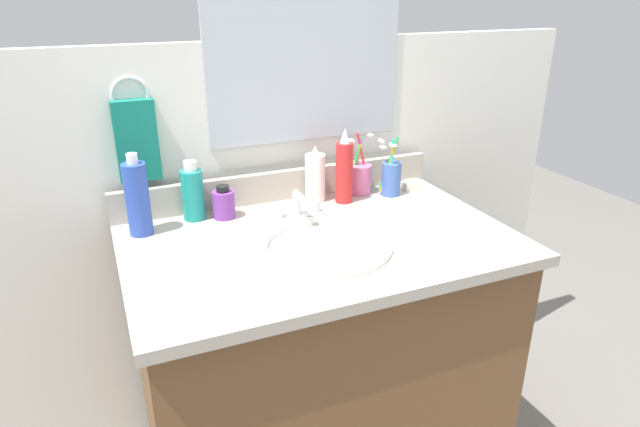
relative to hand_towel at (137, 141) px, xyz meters
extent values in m
cube|color=brown|center=(0.40, -0.33, -0.65)|extent=(0.96, 0.59, 0.80)
cube|color=#B2A899|center=(0.40, -0.33, -0.23)|extent=(1.00, 0.64, 0.03)
cube|color=#B2A899|center=(0.40, -0.02, -0.17)|extent=(1.00, 0.02, 0.09)
cube|color=silver|center=(0.40, 0.04, -0.40)|extent=(2.10, 0.04, 1.30)
cube|color=#B2BCC6|center=(0.50, 0.02, 0.23)|extent=(0.60, 0.01, 0.56)
torus|color=silver|center=(0.00, 0.02, 0.12)|extent=(0.10, 0.01, 0.10)
cube|color=#147260|center=(0.00, 0.00, 0.00)|extent=(0.11, 0.04, 0.22)
torus|color=white|center=(0.39, -0.38, -0.22)|extent=(0.34, 0.34, 0.02)
ellipsoid|color=white|center=(0.39, -0.38, -0.26)|extent=(0.29, 0.29, 0.11)
cylinder|color=#B2B5BA|center=(0.39, -0.38, -0.29)|extent=(0.04, 0.04, 0.01)
cube|color=silver|center=(0.39, -0.18, -0.21)|extent=(0.16, 0.05, 0.01)
cylinder|color=silver|center=(0.39, -0.18, -0.18)|extent=(0.02, 0.02, 0.06)
cylinder|color=silver|center=(0.39, -0.22, -0.15)|extent=(0.02, 0.09, 0.02)
cylinder|color=silver|center=(0.33, -0.18, -0.19)|extent=(0.03, 0.03, 0.04)
cylinder|color=silver|center=(0.44, -0.18, -0.19)|extent=(0.03, 0.03, 0.04)
cylinder|color=#7A3899|center=(0.20, -0.09, -0.18)|extent=(0.06, 0.06, 0.08)
cylinder|color=black|center=(0.20, -0.09, -0.13)|extent=(0.04, 0.04, 0.02)
cylinder|color=teal|center=(0.12, -0.07, -0.15)|extent=(0.06, 0.06, 0.14)
cylinder|color=white|center=(0.12, -0.07, -0.07)|extent=(0.04, 0.04, 0.03)
cylinder|color=#2D4CB2|center=(-0.03, -0.12, -0.12)|extent=(0.06, 0.06, 0.19)
cylinder|color=white|center=(-0.03, -0.12, -0.01)|extent=(0.03, 0.03, 0.03)
cylinder|color=red|center=(0.57, -0.12, -0.13)|extent=(0.05, 0.05, 0.18)
cone|color=white|center=(0.57, -0.12, -0.02)|extent=(0.03, 0.03, 0.04)
cylinder|color=white|center=(0.49, -0.07, -0.15)|extent=(0.06, 0.06, 0.14)
cone|color=white|center=(0.49, -0.07, -0.06)|extent=(0.03, 0.03, 0.03)
cylinder|color=#3F66B7|center=(0.73, -0.12, -0.17)|extent=(0.06, 0.06, 0.10)
cylinder|color=orange|center=(0.72, -0.12, -0.13)|extent=(0.05, 0.02, 0.16)
cube|color=white|center=(0.70, -0.11, -0.06)|extent=(0.01, 0.02, 0.01)
cylinder|color=#26B2B2|center=(0.72, -0.13, -0.13)|extent=(0.02, 0.04, 0.17)
cube|color=white|center=(0.71, -0.14, -0.05)|extent=(0.01, 0.02, 0.01)
cylinder|color=yellow|center=(0.73, -0.11, -0.13)|extent=(0.03, 0.05, 0.15)
cube|color=white|center=(0.74, -0.09, -0.07)|extent=(0.01, 0.02, 0.02)
cylinder|color=green|center=(0.72, -0.11, -0.12)|extent=(0.05, 0.03, 0.18)
cube|color=white|center=(0.69, -0.10, -0.05)|extent=(0.01, 0.02, 0.01)
cylinder|color=#D16693|center=(0.64, -0.06, -0.17)|extent=(0.08, 0.08, 0.09)
cylinder|color=green|center=(0.63, -0.06, -0.13)|extent=(0.04, 0.02, 0.17)
cube|color=white|center=(0.61, -0.05, -0.06)|extent=(0.01, 0.02, 0.01)
cylinder|color=#B23FBF|center=(0.63, -0.05, -0.13)|extent=(0.03, 0.04, 0.16)
cube|color=white|center=(0.63, -0.04, -0.06)|extent=(0.01, 0.02, 0.01)
cylinder|color=#D8333F|center=(0.66, -0.06, -0.12)|extent=(0.06, 0.01, 0.18)
cube|color=white|center=(0.68, -0.06, -0.04)|extent=(0.01, 0.02, 0.01)
cylinder|color=yellow|center=(0.64, -0.05, -0.13)|extent=(0.02, 0.04, 0.15)
cube|color=white|center=(0.63, -0.03, -0.07)|extent=(0.01, 0.02, 0.01)
cube|color=white|center=(0.82, -0.09, -0.21)|extent=(0.06, 0.04, 0.02)
camera|label=1|loc=(-0.11, -1.51, 0.39)|focal=30.78mm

